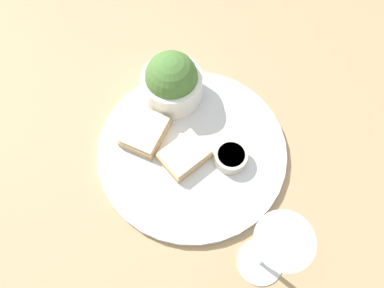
% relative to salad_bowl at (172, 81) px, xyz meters
% --- Properties ---
extents(ground_plane, '(4.00, 4.00, 0.00)m').
position_rel_salad_bowl_xyz_m(ground_plane, '(0.10, 0.07, -0.06)').
color(ground_plane, tan).
extents(dinner_plate, '(0.35, 0.35, 0.01)m').
position_rel_salad_bowl_xyz_m(dinner_plate, '(0.10, 0.07, -0.05)').
color(dinner_plate, silver).
rests_on(dinner_plate, ground_plane).
extents(salad_bowl, '(0.12, 0.12, 0.11)m').
position_rel_salad_bowl_xyz_m(salad_bowl, '(0.00, 0.00, 0.00)').
color(salad_bowl, white).
rests_on(salad_bowl, dinner_plate).
extents(sauce_ramekin, '(0.06, 0.06, 0.03)m').
position_rel_salad_bowl_xyz_m(sauce_ramekin, '(0.10, 0.15, -0.03)').
color(sauce_ramekin, beige).
rests_on(sauce_ramekin, dinner_plate).
extents(cheese_toast_near, '(0.09, 0.08, 0.03)m').
position_rel_salad_bowl_xyz_m(cheese_toast_near, '(0.10, -0.02, -0.03)').
color(cheese_toast_near, tan).
rests_on(cheese_toast_near, dinner_plate).
extents(cheese_toast_far, '(0.10, 0.10, 0.03)m').
position_rel_salad_bowl_xyz_m(cheese_toast_far, '(0.12, 0.07, -0.03)').
color(cheese_toast_far, tan).
rests_on(cheese_toast_far, dinner_plate).
extents(wine_glass, '(0.08, 0.08, 0.19)m').
position_rel_salad_bowl_xyz_m(wine_glass, '(0.26, 0.24, 0.07)').
color(wine_glass, silver).
rests_on(wine_glass, ground_plane).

